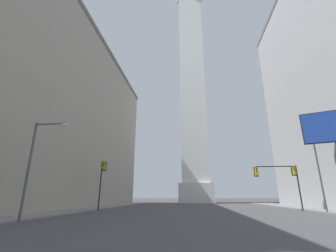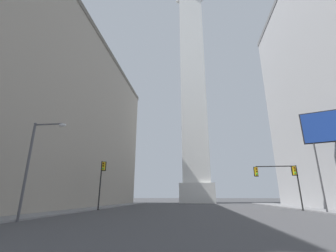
{
  "view_description": "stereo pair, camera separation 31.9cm",
  "coord_description": "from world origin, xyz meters",
  "px_view_note": "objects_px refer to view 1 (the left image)",
  "views": [
    {
      "loc": [
        -0.49,
        -1.21,
        1.79
      ],
      "look_at": [
        -4.7,
        35.97,
        13.47
      ],
      "focal_mm": 24.0,
      "sensor_mm": 36.0,
      "label": 1
    },
    {
      "loc": [
        -0.17,
        -1.17,
        1.79
      ],
      "look_at": [
        -4.7,
        35.97,
        13.47
      ],
      "focal_mm": 24.0,
      "sensor_mm": 36.0,
      "label": 2
    }
  ],
  "objects_px": {
    "traffic_light_mid_left": "(102,177)",
    "street_lamp": "(36,157)",
    "traffic_light_mid_right": "(282,176)",
    "obelisk": "(192,79)",
    "billboard_sign": "(331,129)"
  },
  "relations": [
    {
      "from": "billboard_sign",
      "to": "street_lamp",
      "type": "bearing_deg",
      "value": -159.49
    },
    {
      "from": "obelisk",
      "to": "traffic_light_mid_right",
      "type": "distance_m",
      "value": 45.94
    },
    {
      "from": "traffic_light_mid_right",
      "to": "street_lamp",
      "type": "relative_size",
      "value": 0.76
    },
    {
      "from": "traffic_light_mid_left",
      "to": "street_lamp",
      "type": "relative_size",
      "value": 0.86
    },
    {
      "from": "obelisk",
      "to": "traffic_light_mid_left",
      "type": "xyz_separation_m",
      "value": [
        -13.14,
        -32.63,
        -32.43
      ]
    },
    {
      "from": "traffic_light_mid_left",
      "to": "billboard_sign",
      "type": "height_order",
      "value": "billboard_sign"
    },
    {
      "from": "street_lamp",
      "to": "billboard_sign",
      "type": "height_order",
      "value": "billboard_sign"
    },
    {
      "from": "traffic_light_mid_left",
      "to": "traffic_light_mid_right",
      "type": "bearing_deg",
      "value": 4.63
    },
    {
      "from": "traffic_light_mid_right",
      "to": "street_lamp",
      "type": "distance_m",
      "value": 29.1
    },
    {
      "from": "traffic_light_mid_right",
      "to": "street_lamp",
      "type": "xyz_separation_m",
      "value": [
        -24.23,
        -16.12,
        0.29
      ]
    },
    {
      "from": "traffic_light_mid_right",
      "to": "traffic_light_mid_left",
      "type": "bearing_deg",
      "value": -175.37
    },
    {
      "from": "street_lamp",
      "to": "billboard_sign",
      "type": "distance_m",
      "value": 30.66
    },
    {
      "from": "street_lamp",
      "to": "obelisk",
      "type": "bearing_deg",
      "value": 74.66
    },
    {
      "from": "traffic_light_mid_left",
      "to": "traffic_light_mid_right",
      "type": "distance_m",
      "value": 24.63
    },
    {
      "from": "traffic_light_mid_left",
      "to": "street_lamp",
      "type": "height_order",
      "value": "street_lamp"
    }
  ]
}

